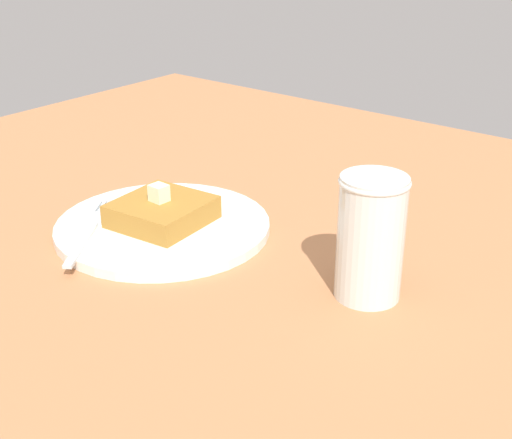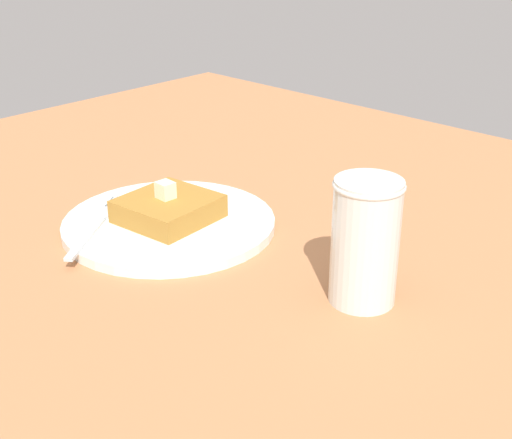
# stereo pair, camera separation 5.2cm
# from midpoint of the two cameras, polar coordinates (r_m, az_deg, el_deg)

# --- Properties ---
(table_surface) EXTENTS (1.10, 1.10, 0.03)m
(table_surface) POSITION_cam_midpoint_polar(r_m,az_deg,el_deg) (0.79, -3.62, -1.85)
(table_surface) COLOR #B7764A
(table_surface) RESTS_ON ground
(plate) EXTENTS (0.23, 0.23, 0.01)m
(plate) POSITION_cam_midpoint_polar(r_m,az_deg,el_deg) (0.79, -5.07, -0.32)
(plate) COLOR white
(plate) RESTS_ON table_surface
(toast_slice_center) EXTENTS (0.10, 0.10, 0.03)m
(toast_slice_center) POSITION_cam_midpoint_polar(r_m,az_deg,el_deg) (0.78, -5.12, 0.84)
(toast_slice_center) COLOR #A9742C
(toast_slice_center) RESTS_ON plate
(butter_pat_primary) EXTENTS (0.02, 0.02, 0.02)m
(butter_pat_primary) POSITION_cam_midpoint_polar(r_m,az_deg,el_deg) (0.77, -5.34, 2.33)
(butter_pat_primary) COLOR #F5F0C8
(butter_pat_primary) RESTS_ON toast_slice_center
(fork) EXTENTS (0.14, 0.10, 0.00)m
(fork) POSITION_cam_midpoint_polar(r_m,az_deg,el_deg) (0.78, -10.58, -0.21)
(fork) COLOR silver
(fork) RESTS_ON plate
(syrup_jar) EXTENTS (0.06, 0.06, 0.12)m
(syrup_jar) POSITION_cam_midpoint_polar(r_m,az_deg,el_deg) (0.64, 11.04, -2.19)
(syrup_jar) COLOR #5B260F
(syrup_jar) RESTS_ON table_surface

